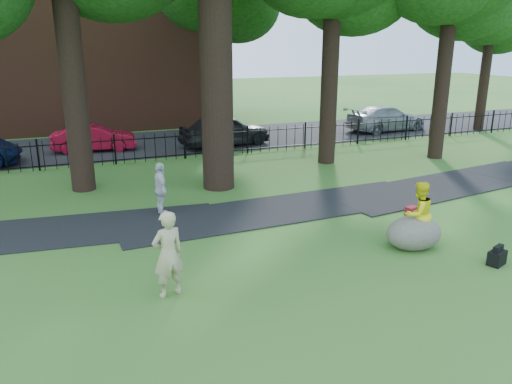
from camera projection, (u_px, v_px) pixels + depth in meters
name	position (u px, v px, depth m)	size (l,w,h in m)	color
ground	(310.00, 265.00, 11.63)	(120.00, 120.00, 0.00)	#306B25
footpath	(280.00, 210.00, 15.45)	(36.00, 2.60, 0.03)	black
street	(166.00, 142.00, 25.87)	(80.00, 7.00, 0.02)	black
iron_fence	(184.00, 145.00, 22.13)	(44.00, 0.04, 1.20)	black
brick_building	(67.00, 25.00, 29.84)	(18.00, 8.00, 12.00)	brown
woman	(168.00, 254.00, 9.98)	(0.66, 0.44, 1.82)	tan
man	(418.00, 214.00, 12.51)	(0.82, 0.64, 1.69)	#FFF215
pedestrian	(161.00, 189.00, 14.73)	(0.95, 0.40, 1.63)	silver
boulder	(414.00, 231.00, 12.55)	(1.46, 1.10, 0.85)	#636053
backpack	(497.00, 258.00, 11.59)	(0.46, 0.29, 0.34)	black
red_bag	(411.00, 211.00, 14.98)	(0.37, 0.23, 0.25)	maroon
red_sedan	(94.00, 138.00, 23.65)	(1.34, 3.85, 1.27)	#B00D2A
grey_car	(225.00, 130.00, 24.81)	(1.83, 4.56, 1.55)	black
silver_car	(386.00, 119.00, 29.07)	(2.02, 4.98, 1.44)	#96999E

